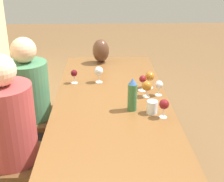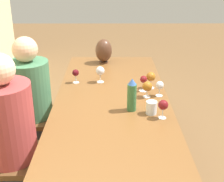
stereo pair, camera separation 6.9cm
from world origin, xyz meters
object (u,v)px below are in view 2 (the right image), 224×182
vase (104,51)px  wine_glass_0 (100,71)px  water_tumbler (151,108)px  wine_glass_5 (144,80)px  person_near (11,134)px  person_far (32,99)px  wine_glass_6 (151,77)px  chair_far (25,113)px  wine_glass_2 (160,86)px  wine_glass_3 (147,87)px  wine_glass_4 (163,105)px  chair_near (2,154)px  wine_glass_1 (76,73)px  water_bottle (132,95)px

vase → wine_glass_0: size_ratio=1.74×
water_tumbler → wine_glass_5: (0.43, 0.02, 0.05)m
person_near → person_far: (0.64, -0.00, -0.02)m
wine_glass_6 → vase: bearing=30.7°
wine_glass_0 → chair_far: size_ratio=0.17×
water_tumbler → person_near: 1.03m
wine_glass_2 → wine_glass_3: (-0.02, 0.11, 0.00)m
wine_glass_2 → person_far: size_ratio=0.11×
wine_glass_4 → chair_near: chair_near is taller
wine_glass_6 → wine_glass_4: bearing=-177.9°
wine_glass_3 → person_near: 1.13m
wine_glass_0 → person_far: person_far is taller
wine_glass_0 → chair_near: bearing=140.6°
person_near → vase: bearing=-23.8°
vase → wine_glass_0: bearing=178.0°
wine_glass_0 → person_near: (-0.83, 0.60, -0.17)m
wine_glass_0 → wine_glass_4: size_ratio=1.07×
vase → wine_glass_3: 1.00m
wine_glass_1 → water_tumbler: bearing=-135.0°
person_far → wine_glass_1: bearing=-64.6°
wine_glass_0 → wine_glass_5: wine_glass_0 is taller
chair_near → vase: bearing=-26.5°
wine_glass_1 → chair_near: (-0.82, 0.46, -0.32)m
vase → wine_glass_4: vase is taller
water_bottle → wine_glass_4: bearing=-120.7°
wine_glass_0 → wine_glass_2: 0.60m
wine_glass_6 → water_bottle: bearing=155.9°
water_tumbler → wine_glass_2: size_ratio=0.75×
water_bottle → wine_glass_3: water_bottle is taller
water_tumbler → vase: (1.22, 0.38, 0.09)m
chair_near → chair_far: (0.64, 0.00, 0.00)m
wine_glass_1 → person_near: 0.92m
vase → water_tumbler: bearing=-162.7°
chair_near → wine_glass_5: bearing=-59.7°
chair_near → water_tumbler: bearing=-80.0°
water_tumbler → wine_glass_3: wine_glass_3 is taller
wine_glass_1 → person_near: person_near is taller
wine_glass_5 → chair_near: chair_near is taller
wine_glass_3 → wine_glass_5: 0.13m
wine_glass_5 → person_near: size_ratio=0.11×
wine_glass_1 → person_far: (-0.18, 0.38, -0.18)m
wine_glass_1 → wine_glass_3: bearing=-117.5°
water_bottle → vase: vase is taller
wine_glass_4 → chair_far: 1.31m
water_tumbler → wine_glass_2: 0.34m
wine_glass_3 → chair_near: chair_near is taller
wine_glass_4 → wine_glass_5: size_ratio=1.02×
wine_glass_5 → wine_glass_6: wine_glass_6 is taller
water_tumbler → chair_near: 1.14m
wine_glass_3 → wine_glass_4: size_ratio=0.97×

